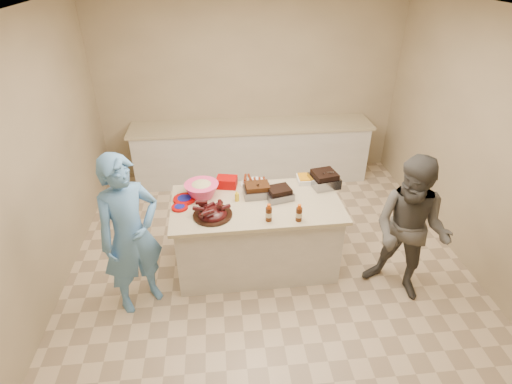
{
  "coord_description": "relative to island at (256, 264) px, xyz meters",
  "views": [
    {
      "loc": [
        -0.5,
        -3.36,
        3.12
      ],
      "look_at": [
        -0.14,
        0.19,
        0.95
      ],
      "focal_mm": 28.0,
      "sensor_mm": 36.0,
      "label": 1
    }
  ],
  "objects": [
    {
      "name": "bbq_bottle_b",
      "position": [
        0.38,
        -0.37,
        0.85
      ],
      "size": [
        0.06,
        0.06,
        0.18
      ],
      "primitive_type": "cylinder",
      "rotation": [
        0.0,
        0.0,
        0.02
      ],
      "color": "#441E0C",
      "rests_on": "island"
    },
    {
      "name": "guest_blue",
      "position": [
        -1.23,
        -0.43,
        0.0
      ],
      "size": [
        1.44,
        1.72,
        0.4
      ],
      "primitive_type": "imported",
      "rotation": [
        0.0,
        0.0,
        0.6
      ],
      "color": "#5B99D9",
      "rests_on": "ground"
    },
    {
      "name": "rib_platter",
      "position": [
        -0.46,
        -0.2,
        0.85
      ],
      "size": [
        0.5,
        0.5,
        0.16
      ],
      "primitive_type": null,
      "rotation": [
        0.0,
        0.0,
        0.33
      ],
      "color": "#3D0C0D",
      "rests_on": "island"
    },
    {
      "name": "basket_stack",
      "position": [
        -0.3,
        0.37,
        0.85
      ],
      "size": [
        0.25,
        0.21,
        0.11
      ],
      "primitive_type": "cube",
      "rotation": [
        0.0,
        0.0,
        -0.21
      ],
      "color": "#9B0403",
      "rests_on": "island"
    },
    {
      "name": "back_counter",
      "position": [
        0.14,
        2.06,
        0.45
      ],
      "size": [
        3.6,
        0.64,
        0.9
      ],
      "primitive_type": null,
      "color": "silver",
      "rests_on": "ground"
    },
    {
      "name": "sauce_bowl",
      "position": [
        -0.04,
        0.14,
        0.85
      ],
      "size": [
        0.14,
        0.05,
        0.14
      ],
      "primitive_type": "imported",
      "rotation": [
        0.0,
        0.0,
        0.02
      ],
      "color": "silver",
      "rests_on": "island"
    },
    {
      "name": "guest_gray",
      "position": [
        1.45,
        -0.56,
        0.0
      ],
      "size": [
        1.61,
        1.66,
        0.59
      ],
      "primitive_type": "imported",
      "rotation": [
        0.0,
        0.0,
        -0.74
      ],
      "color": "#55524D",
      "rests_on": "ground"
    },
    {
      "name": "coleslaw_bowl",
      "position": [
        -0.57,
        0.2,
        0.85
      ],
      "size": [
        0.37,
        0.37,
        0.25
      ],
      "primitive_type": null,
      "rotation": [
        0.0,
        0.0,
        0.02
      ],
      "color": "#FF407D",
      "rests_on": "island"
    },
    {
      "name": "room",
      "position": [
        0.14,
        -0.14,
        0.0
      ],
      "size": [
        4.5,
        5.0,
        2.7
      ],
      "primitive_type": null,
      "color": "tan",
      "rests_on": "ground"
    },
    {
      "name": "pulled_pork_tray",
      "position": [
        0.02,
        0.14,
        0.85
      ],
      "size": [
        0.31,
        0.24,
        0.09
      ],
      "primitive_type": "cube",
      "rotation": [
        0.0,
        0.0,
        0.06
      ],
      "color": "#47230F",
      "rests_on": "island"
    },
    {
      "name": "mac_cheese_dish",
      "position": [
        0.65,
        0.38,
        0.85
      ],
      "size": [
        0.29,
        0.21,
        0.07
      ],
      "primitive_type": "cube",
      "rotation": [
        0.0,
        0.0,
        -0.03
      ],
      "color": "orange",
      "rests_on": "island"
    },
    {
      "name": "roasting_pan",
      "position": [
        0.79,
        0.28,
        0.85
      ],
      "size": [
        0.34,
        0.34,
        0.12
      ],
      "primitive_type": "cube",
      "rotation": [
        0.0,
        0.0,
        0.2
      ],
      "color": "gray",
      "rests_on": "island"
    },
    {
      "name": "bbq_bottle_a",
      "position": [
        0.09,
        -0.34,
        0.85
      ],
      "size": [
        0.06,
        0.06,
        0.19
      ],
      "primitive_type": "cylinder",
      "rotation": [
        0.0,
        0.0,
        0.02
      ],
      "color": "#441E0C",
      "rests_on": "island"
    },
    {
      "name": "mustard_bottle",
      "position": [
        -0.2,
        0.06,
        0.85
      ],
      "size": [
        0.05,
        0.05,
        0.12
      ],
      "primitive_type": "cylinder",
      "rotation": [
        0.0,
        0.0,
        0.02
      ],
      "color": "yellow",
      "rests_on": "island"
    },
    {
      "name": "island",
      "position": [
        0.0,
        0.0,
        0.0
      ],
      "size": [
        1.8,
        0.97,
        0.85
      ],
      "primitive_type": null,
      "rotation": [
        0.0,
        0.0,
        0.02
      ],
      "color": "silver",
      "rests_on": "ground"
    },
    {
      "name": "sausage_plate",
      "position": [
        0.02,
        0.37,
        0.85
      ],
      "size": [
        0.32,
        0.32,
        0.05
      ],
      "primitive_type": "cylinder",
      "rotation": [
        0.0,
        0.0,
        -0.0
      ],
      "color": "silver",
      "rests_on": "island"
    },
    {
      "name": "brisket_tray",
      "position": [
        0.25,
        0.06,
        0.85
      ],
      "size": [
        0.31,
        0.28,
        0.08
      ],
      "primitive_type": "cube",
      "rotation": [
        0.0,
        0.0,
        0.24
      ],
      "color": "black",
      "rests_on": "island"
    },
    {
      "name": "plastic_cup",
      "position": [
        -0.68,
        0.32,
        0.85
      ],
      "size": [
        0.1,
        0.09,
        0.09
      ],
      "primitive_type": "imported",
      "rotation": [
        0.0,
        0.0,
        0.02
      ],
      "color": "#A5641B",
      "rests_on": "island"
    },
    {
      "name": "plate_stack_small",
      "position": [
        -0.8,
        -0.03,
        0.85
      ],
      "size": [
        0.17,
        0.17,
        0.02
      ],
      "primitive_type": "cylinder",
      "rotation": [
        0.0,
        0.0,
        0.02
      ],
      "color": "#9B0403",
      "rests_on": "island"
    },
    {
      "name": "plate_stack_large",
      "position": [
        -0.76,
        0.12,
        0.85
      ],
      "size": [
        0.24,
        0.24,
        0.03
      ],
      "primitive_type": "cylinder",
      "rotation": [
        0.0,
        0.0,
        0.02
      ],
      "color": "#9B0403",
      "rests_on": "island"
    }
  ]
}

